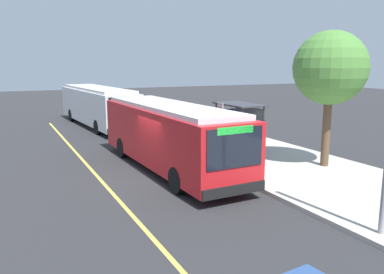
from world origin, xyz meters
name	(u,v)px	position (x,y,z in m)	size (l,w,h in m)	color
ground_plane	(156,177)	(0.00, 0.00, 0.00)	(120.00, 120.00, 0.00)	#2B2B2D
sidewalk_curb	(270,160)	(0.00, 6.00, 0.07)	(44.00, 6.40, 0.15)	#B7B2A8
lane_stripe_center	(104,184)	(0.00, -2.20, 0.00)	(36.00, 0.14, 0.01)	#E0D64C
transit_bus_main	(169,134)	(-0.92, 1.01, 1.62)	(10.65, 2.88, 2.95)	red
transit_bus_second	(98,105)	(-14.86, 1.00, 1.62)	(12.05, 3.42, 2.95)	white
bus_shelter	(240,116)	(-2.61, 5.86, 1.92)	(2.90, 1.60, 2.48)	#333338
waiting_bench	(242,141)	(-2.32, 5.89, 0.63)	(1.60, 0.48, 0.95)	brown
route_sign_post	(220,124)	(-0.45, 3.40, 1.96)	(0.44, 0.08, 2.80)	#333338
pedestrian_commuter	(191,129)	(-4.42, 3.83, 1.12)	(0.24, 0.40, 1.69)	#282D47
street_tree_near_shelter	(330,69)	(2.17, 7.35, 4.49)	(3.22, 3.22, 5.99)	brown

